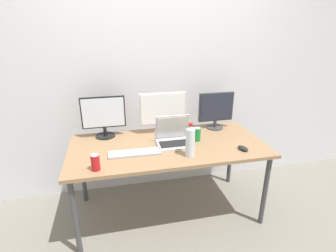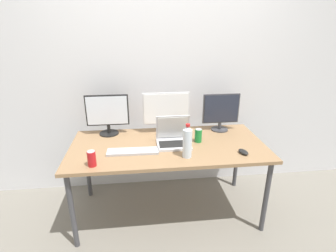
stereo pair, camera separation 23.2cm
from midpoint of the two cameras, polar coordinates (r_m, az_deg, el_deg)
name	(u,v)px [view 1 (the left image)]	position (r m, az deg, el deg)	size (l,w,h in m)	color
ground_plane	(168,210)	(2.79, -2.50, -17.96)	(16.00, 16.00, 0.00)	gray
wall_back	(156,72)	(2.78, -5.17, 11.64)	(7.00, 0.08, 2.60)	silver
work_desk	(168,150)	(2.41, -2.76, -5.28)	(1.76, 0.84, 0.74)	#424247
monitor_left	(104,116)	(2.58, -16.38, 2.12)	(0.41, 0.19, 0.40)	black
monitor_center	(163,111)	(2.57, -3.69, 3.20)	(0.46, 0.17, 0.41)	silver
monitor_right	(216,110)	(2.72, 8.00, 3.51)	(0.37, 0.17, 0.38)	#38383D
laptop_silver	(173,137)	(2.38, -1.69, -2.54)	(0.30, 0.26, 0.27)	silver
keyboard_main	(135,153)	(2.24, -10.23, -5.90)	(0.44, 0.12, 0.02)	#B2B2B7
mouse_by_keyboard	(243,148)	(2.34, 13.32, -4.80)	(0.06, 0.11, 0.03)	black
water_bottle	(190,141)	(2.13, 1.76, -3.34)	(0.08, 0.08, 0.29)	silver
soda_can_near_keyboard	(95,162)	(2.07, -18.68, -7.61)	(0.07, 0.07, 0.13)	red
soda_can_by_laptop	(197,134)	(2.45, 3.67, -1.86)	(0.07, 0.07, 0.13)	#197F33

